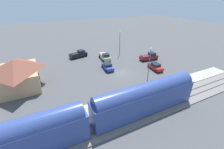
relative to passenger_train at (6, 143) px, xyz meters
The scene contains 14 objects.
ground_plane 26.53m from the passenger_train, 57.94° to the right, with size 200.00×200.00×0.00m, color #4C4C4F.
railway_track 22.53m from the passenger_train, 90.00° to the right, with size 4.80×70.00×0.30m.
platform 22.87m from the passenger_train, 79.86° to the right, with size 3.20×46.00×0.30m.
passenger_train is the anchor object (origin of this frame).
station_building 18.00m from the passenger_train, ahead, with size 10.69×8.28×5.92m.
pedestrian_on_platform 28.65m from the passenger_train, 81.28° to the right, with size 0.36×0.36×1.71m.
pedestrian_waiting_far 16.14m from the passenger_train, 77.86° to the right, with size 0.36×0.36×1.71m.
pickup_maroon 38.46m from the passenger_train, 62.17° to the right, with size 2.37×5.53×2.14m.
sedan_blue 26.67m from the passenger_train, 49.29° to the right, with size 4.65×2.58×1.74m.
pickup_black 33.56m from the passenger_train, 28.52° to the right, with size 3.18×5.71×2.14m.
sedan_red 33.26m from the passenger_train, 69.23° to the right, with size 4.67×2.64×1.74m.
pickup_tan 32.85m from the passenger_train, 42.98° to the right, with size 5.56×2.89×2.14m.
light_pole_near_platform 25.50m from the passenger_train, 74.48° to the right, with size 0.44×0.44×8.07m.
light_pole_lot_center 38.06m from the passenger_train, 47.90° to the right, with size 0.44×0.44×7.62m.
Camera 1 is at (-29.13, 17.34, 16.75)m, focal length 24.54 mm.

